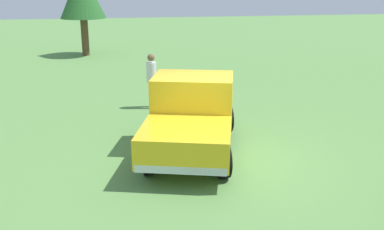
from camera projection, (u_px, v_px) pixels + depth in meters
ground_plane at (214, 159)px, 10.36m from camera, size 80.00×80.00×0.00m
pickup_truck at (192, 112)px, 10.76m from camera, size 4.93×3.08×1.81m
person_bystander at (151, 78)px, 14.24m from camera, size 0.34×0.33×1.76m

